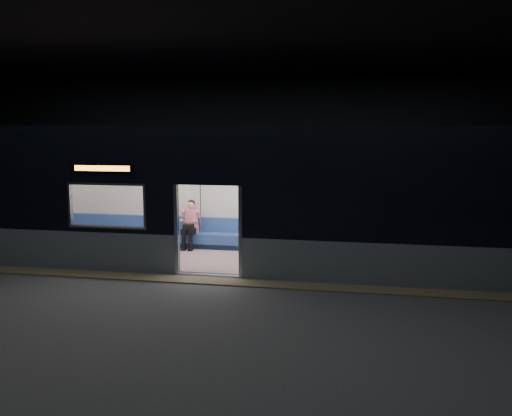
% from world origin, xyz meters
% --- Properties ---
extents(station_floor, '(24.00, 14.00, 0.01)m').
position_xyz_m(station_floor, '(0.00, 0.00, -0.01)').
color(station_floor, '#47494C').
rests_on(station_floor, ground).
extents(station_envelope, '(24.00, 14.00, 5.00)m').
position_xyz_m(station_envelope, '(0.00, 0.00, 3.66)').
color(station_envelope, black).
rests_on(station_envelope, station_floor).
extents(tactile_strip, '(22.80, 0.50, 0.03)m').
position_xyz_m(tactile_strip, '(0.00, 0.55, 0.01)').
color(tactile_strip, '#8C7F59').
rests_on(tactile_strip, station_floor).
extents(metro_car, '(18.00, 3.04, 3.35)m').
position_xyz_m(metro_car, '(-0.00, 2.54, 1.85)').
color(metro_car, gray).
rests_on(metro_car, station_floor).
extents(passenger, '(0.42, 0.67, 1.32)m').
position_xyz_m(passenger, '(-1.21, 3.55, 0.78)').
color(passenger, black).
rests_on(passenger, metro_car).
extents(handbag, '(0.31, 0.28, 0.13)m').
position_xyz_m(handbag, '(-1.21, 3.34, 0.67)').
color(handbag, black).
rests_on(handbag, passenger).
extents(transit_map, '(0.94, 0.03, 0.61)m').
position_xyz_m(transit_map, '(5.00, 3.85, 1.46)').
color(transit_map, white).
rests_on(transit_map, metro_car).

